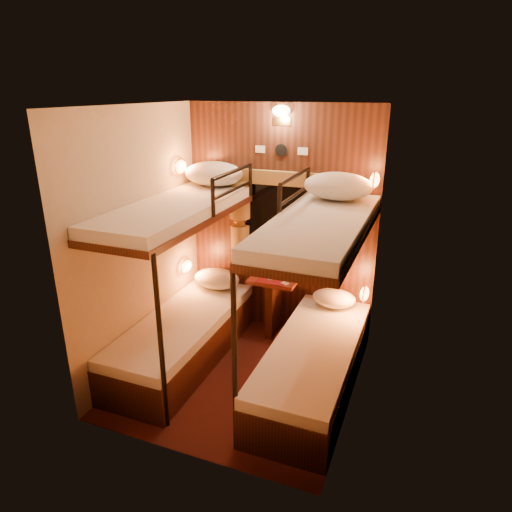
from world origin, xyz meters
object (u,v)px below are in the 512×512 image
at_px(table, 273,299).
at_px(bunk_right, 315,332).
at_px(bottle_left, 270,270).
at_px(bottle_right, 276,269).
at_px(bunk_left, 182,307).

bearing_deg(table, bunk_right, -50.33).
height_order(bunk_right, bottle_left, bunk_right).
xyz_separation_m(bunk_right, bottle_right, (-0.63, 0.79, 0.19)).
height_order(bunk_right, table, bunk_right).
bearing_deg(bottle_right, table, -143.80).
bearing_deg(bottle_left, table, 49.45).
xyz_separation_m(bunk_right, table, (-0.65, 0.78, -0.14)).
xyz_separation_m(bunk_left, bottle_left, (0.62, 0.75, 0.19)).
relative_size(bunk_left, bottle_right, 8.19).
distance_m(bunk_left, table, 1.02).
height_order(bunk_left, bottle_left, bunk_left).
bearing_deg(bottle_right, bunk_left, -129.95).
relative_size(bunk_left, bottle_left, 8.12).
relative_size(bunk_right, bottle_right, 8.19).
relative_size(bunk_right, bottle_left, 8.12).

